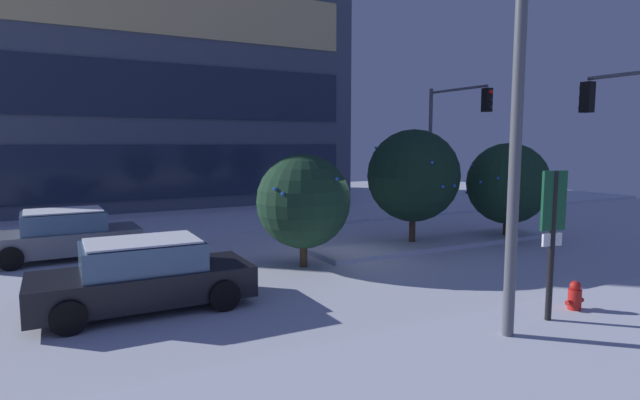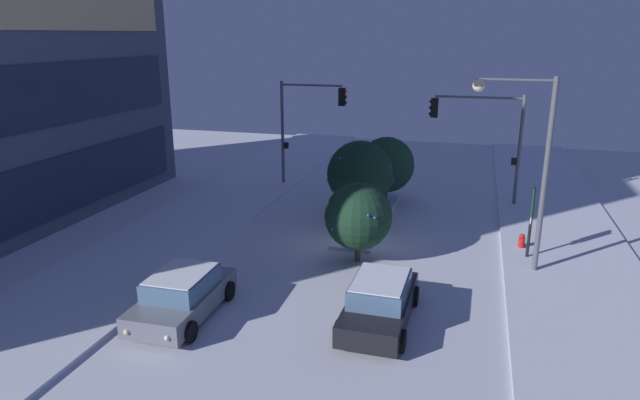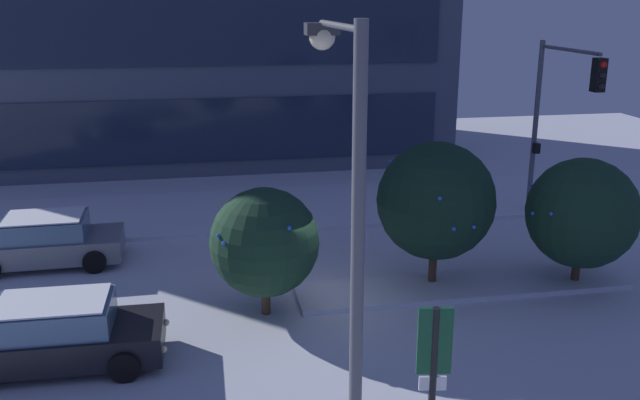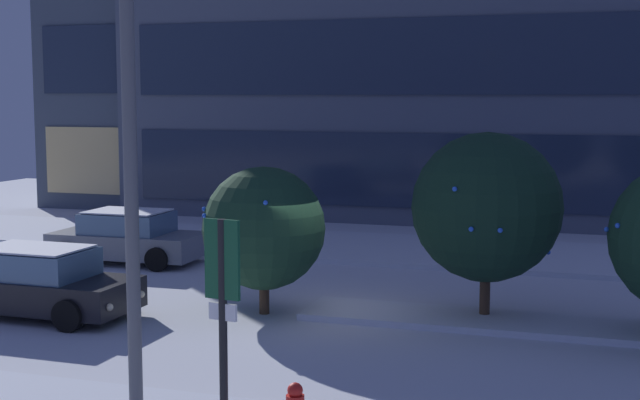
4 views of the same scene
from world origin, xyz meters
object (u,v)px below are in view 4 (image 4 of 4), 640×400
object	(u,v)px
car_far	(128,238)
decorated_tree_right_of_median	(264,228)
car_near	(34,283)
decorated_tree_median	(487,207)
street_lamp_arched	(156,89)
parking_info_sign	(223,296)

from	to	relation	value
car_far	decorated_tree_right_of_median	size ratio (longest dim) A/B	1.37
car_far	car_near	bearing A→B (deg)	100.88
decorated_tree_median	decorated_tree_right_of_median	world-z (taller)	decorated_tree_median
car_far	street_lamp_arched	bearing A→B (deg)	121.53
street_lamp_arched	decorated_tree_median	distance (m)	8.24
car_far	decorated_tree_median	distance (m)	11.29
street_lamp_arched	parking_info_sign	size ratio (longest dim) A/B	2.43
parking_info_sign	decorated_tree_median	distance (m)	7.91
parking_info_sign	decorated_tree_right_of_median	bearing A→B (deg)	25.76
car_near	decorated_tree_median	bearing A→B (deg)	16.40
parking_info_sign	street_lamp_arched	bearing A→B (deg)	73.60
car_far	street_lamp_arched	distance (m)	12.95
decorated_tree_right_of_median	decorated_tree_median	bearing A→B (deg)	11.04
car_far	parking_info_sign	world-z (taller)	parking_info_sign
car_near	decorated_tree_right_of_median	size ratio (longest dim) A/B	1.43
decorated_tree_median	decorated_tree_right_of_median	xyz separation A→B (m)	(-4.64, -0.90, -0.53)
car_near	decorated_tree_right_of_median	xyz separation A→B (m)	(4.65, 1.69, 1.17)
street_lamp_arched	decorated_tree_median	bearing A→B (deg)	-31.15
decorated_tree_median	street_lamp_arched	bearing A→B (deg)	-120.28
car_far	decorated_tree_right_of_median	bearing A→B (deg)	142.17
decorated_tree_right_of_median	street_lamp_arched	bearing A→B (deg)	-83.62
car_near	car_far	bearing A→B (deg)	102.65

